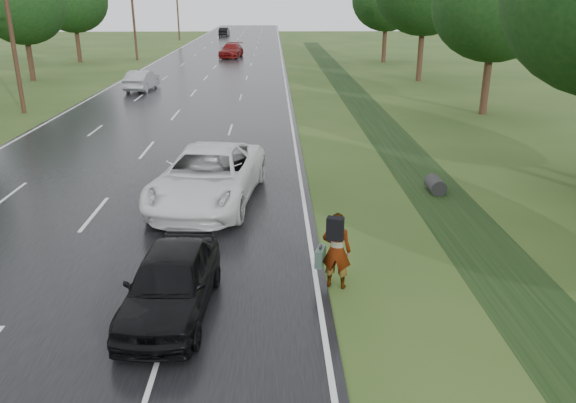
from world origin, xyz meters
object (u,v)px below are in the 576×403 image
at_px(white_pickup, 208,176).
at_px(silver_sedan, 142,80).
at_px(dark_sedan, 171,282).
at_px(pedestrian, 335,249).

bearing_deg(white_pickup, silver_sedan, 115.10).
distance_m(dark_sedan, silver_sedan, 32.36).
relative_size(pedestrian, silver_sedan, 0.44).
distance_m(white_pickup, silver_sedan, 25.58).
height_order(pedestrian, white_pickup, pedestrian).
bearing_deg(white_pickup, pedestrian, -50.61).
height_order(dark_sedan, silver_sedan, dark_sedan).
xyz_separation_m(white_pickup, dark_sedan, (-0.06, -7.03, -0.18)).
bearing_deg(white_pickup, dark_sedan, -82.50).
xyz_separation_m(dark_sedan, silver_sedan, (-7.46, 31.49, -0.01)).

